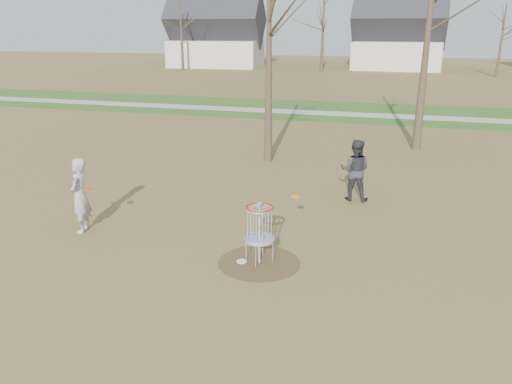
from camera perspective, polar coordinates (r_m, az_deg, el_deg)
ground at (r=10.96m, az=0.38°, el=-8.09°), size 160.00×160.00×0.00m
green_band at (r=30.95m, az=10.92°, el=9.00°), size 160.00×8.00×0.01m
footpath at (r=29.97m, az=10.74°, el=8.73°), size 160.00×1.50×0.01m
dirt_circle at (r=10.95m, az=0.38°, el=-8.07°), size 1.80×1.80×0.01m
player_standing at (r=13.00m, az=-19.49°, el=-0.38°), size 0.58×0.76×1.88m
player_throwing at (r=14.82m, az=11.25°, el=2.46°), size 0.91×0.72×1.81m
disc_grounded at (r=10.98m, az=-1.64°, el=-7.93°), size 0.22×0.22×0.02m
discs_in_play at (r=12.05m, az=-6.83°, el=-0.08°), size 5.05×1.53×0.21m
disc_golf_basket at (r=10.58m, az=0.39°, el=-3.66°), size 0.64×0.64×1.35m
bare_trees at (r=45.25m, az=15.57°, el=18.36°), size 52.62×44.98×9.00m
houses_row at (r=62.05m, az=18.13°, el=16.28°), size 56.51×10.01×7.26m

